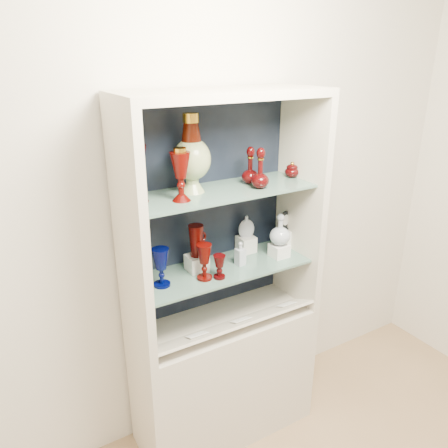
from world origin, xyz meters
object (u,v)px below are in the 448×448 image
lidded_bowl (292,169)px  clear_round_decanter (280,230)px  ruby_decanter_a (260,166)px  cobalt_goblet (161,267)px  pedestal_lamp_right (181,175)px  ruby_decanter_b (250,164)px  ruby_goblet_tall (204,262)px  flat_flask (246,226)px  clear_square_bottle (240,253)px  pedestal_lamp_left (136,172)px  ruby_pitcher (196,241)px  enamel_urn (192,154)px  ruby_goblet_small (219,267)px  cameo_medallion (285,221)px

lidded_bowl → clear_round_decanter: 0.33m
clear_round_decanter → lidded_bowl: bearing=28.2°
ruby_decanter_a → lidded_bowl: 0.29m
cobalt_goblet → lidded_bowl: bearing=2.3°
pedestal_lamp_right → ruby_decanter_b: size_ratio=1.19×
ruby_goblet_tall → flat_flask: size_ratio=1.47×
clear_square_bottle → lidded_bowl: bearing=5.4°
clear_square_bottle → clear_round_decanter: clear_round_decanter is taller
pedestal_lamp_left → ruby_decanter_b: pedestal_lamp_left is taller
ruby_decanter_b → ruby_goblet_tall: 0.54m
lidded_bowl → ruby_pitcher: size_ratio=0.52×
cobalt_goblet → flat_flask: (0.56, 0.12, 0.06)m
enamel_urn → ruby_goblet_small: bearing=-63.3°
lidded_bowl → clear_square_bottle: lidded_bowl is taller
ruby_goblet_tall → ruby_pitcher: bearing=83.9°
pedestal_lamp_right → enamel_urn: bearing=42.6°
enamel_urn → cameo_medallion: size_ratio=3.05×
pedestal_lamp_right → flat_flask: pedestal_lamp_right is taller
pedestal_lamp_left → ruby_decanter_b: size_ratio=1.36×
clear_square_bottle → ruby_goblet_small: bearing=-156.5°
ruby_goblet_small → ruby_decanter_a: bearing=5.1°
ruby_goblet_small → cameo_medallion: 0.54m
enamel_urn → flat_flask: 0.58m
ruby_decanter_b → clear_square_bottle: 0.46m
ruby_decanter_b → cobalt_goblet: 0.67m
pedestal_lamp_left → ruby_goblet_tall: bearing=-19.2°
pedestal_lamp_right → ruby_decanter_a: bearing=-2.5°
pedestal_lamp_right → clear_round_decanter: 0.69m
cameo_medallion → ruby_pitcher: bearing=162.3°
pedestal_lamp_left → pedestal_lamp_right: (0.17, -0.09, -0.02)m
ruby_decanter_b → cameo_medallion: bearing=5.6°
ruby_pitcher → clear_round_decanter: 0.47m
pedestal_lamp_right → clear_square_bottle: size_ratio=1.83×
ruby_decanter_b → flat_flask: bearing=65.0°
pedestal_lamp_left → ruby_goblet_tall: (0.28, -0.10, -0.46)m
ruby_decanter_b → ruby_goblet_small: 0.53m
pedestal_lamp_left → enamel_urn: size_ratio=0.74×
ruby_decanter_a → clear_round_decanter: (0.16, 0.03, -0.38)m
pedestal_lamp_right → cameo_medallion: (0.68, 0.10, -0.38)m
clear_square_bottle → clear_round_decanter: bearing=-5.5°
cameo_medallion → pedestal_lamp_right: bearing=170.2°
pedestal_lamp_right → ruby_goblet_tall: bearing=-5.2°
ruby_decanter_a → clear_round_decanter: ruby_decanter_a is taller
enamel_urn → cobalt_goblet: bearing=-163.4°
enamel_urn → cameo_medallion: 0.73m
pedestal_lamp_left → cameo_medallion: pedestal_lamp_left is taller
ruby_decanter_b → clear_round_decanter: (0.16, -0.06, -0.37)m
ruby_decanter_a → flat_flask: (0.04, 0.17, -0.38)m
pedestal_lamp_right → ruby_goblet_small: (0.17, -0.04, -0.48)m
cobalt_goblet → cameo_medallion: (0.78, 0.07, 0.06)m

